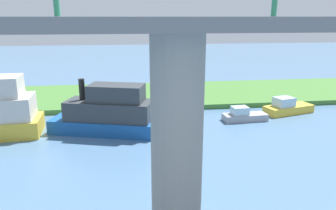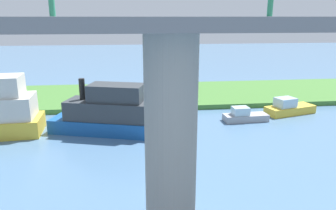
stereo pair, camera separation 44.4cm
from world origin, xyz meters
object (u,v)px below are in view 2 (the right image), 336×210
Objects in this scene: mooring_post at (111,99)px; skiff_small at (107,113)px; person_on_bank at (171,93)px; motorboat_red at (244,116)px; pontoon_yellow at (289,108)px; bridge_pylon at (171,143)px.

skiff_small reaches higher than mooring_post.
motorboat_red is at bearing 131.50° from person_on_bank.
pontoon_yellow reaches higher than mooring_post.
pontoon_yellow is at bearing -169.61° from skiff_small.
bridge_pylon is 1.65× the size of pontoon_yellow.
skiff_small reaches higher than pontoon_yellow.
skiff_small is at bearing 52.26° from person_on_bank.
motorboat_red is at bearing 154.90° from mooring_post.
bridge_pylon is 21.53m from mooring_post.
mooring_post is (3.66, -20.94, -3.40)m from bridge_pylon.
skiff_small is at bearing 91.18° from mooring_post.
skiff_small is at bearing 7.02° from motorboat_red.
person_on_bank is at bearing -97.25° from bridge_pylon.
bridge_pylon is at bearing 99.91° from mooring_post.
person_on_bank is at bearing -127.74° from skiff_small.
person_on_bank is 8.87m from motorboat_red.
bridge_pylon is 9.53× the size of mooring_post.
motorboat_red is (-8.63, -15.19, -3.88)m from bridge_pylon.
mooring_post is 0.10× the size of skiff_small.
skiff_small is (3.51, -13.69, -2.73)m from bridge_pylon.
skiff_small is 2.23× the size of motorboat_red.
person_on_bank is (-2.77, -21.81, -3.16)m from bridge_pylon.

